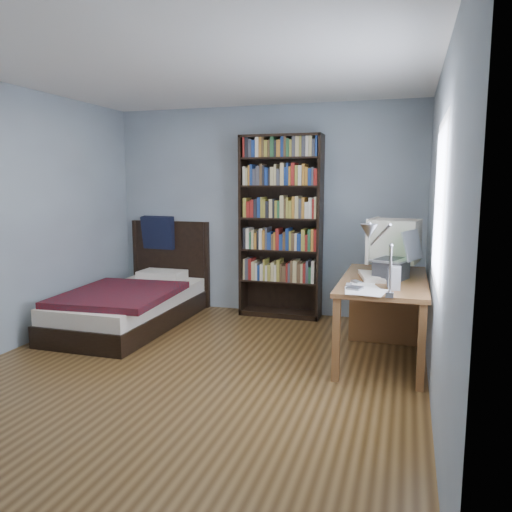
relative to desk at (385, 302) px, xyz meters
name	(u,v)px	position (x,y,z in m)	size (l,w,h in m)	color
room	(196,224)	(-1.48, -1.26, 0.84)	(4.20, 4.24, 2.50)	#4B3216
desk	(385,302)	(0.00, 0.00, 0.00)	(0.75, 1.54, 0.73)	brown
crt_monitor	(393,242)	(0.06, -0.01, 0.61)	(0.52, 0.48, 0.52)	beige
laptop	(393,266)	(0.08, -0.43, 0.44)	(0.47, 0.44, 0.45)	#2D2D30
desk_lamp	(373,239)	(-0.04, -1.54, 0.79)	(0.23, 0.50, 0.59)	#99999E
keyboard	(371,276)	(-0.11, -0.44, 0.33)	(0.19, 0.48, 0.03)	beige
speaker	(395,278)	(0.10, -0.89, 0.41)	(0.10, 0.10, 0.19)	gray
soda_can	(375,268)	(-0.10, -0.21, 0.37)	(0.06, 0.06, 0.11)	#073206
mouse	(387,271)	(0.01, -0.10, 0.33)	(0.06, 0.10, 0.04)	silver
phone_silver	(357,282)	(-0.22, -0.71, 0.33)	(0.05, 0.10, 0.02)	#B8B8BD
phone_grey	(349,285)	(-0.27, -0.87, 0.33)	(0.05, 0.10, 0.02)	gray
external_drive	(355,289)	(-0.20, -1.00, 0.33)	(0.11, 0.11, 0.02)	gray
bookshelf	(281,227)	(-1.25, 0.68, 0.66)	(0.96, 0.30, 2.14)	black
bed	(134,301)	(-2.76, -0.13, -0.16)	(1.16, 2.10, 1.16)	black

